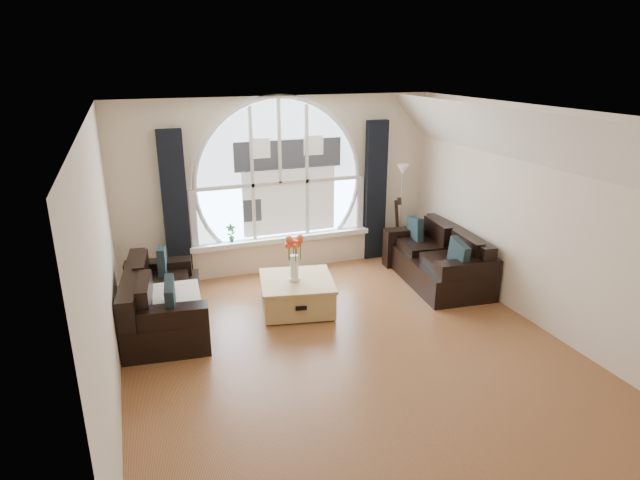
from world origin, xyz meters
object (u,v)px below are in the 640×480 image
Objects in this scene: sofa_left at (164,297)px; floor_lamp at (401,212)px; sofa_right at (437,257)px; coffee_chest at (297,293)px; vase_flowers at (294,253)px; guitar at (395,227)px; potted_plant at (231,233)px.

floor_lamp reaches higher than sofa_left.
coffee_chest is at bearing -170.26° from sofa_right.
sofa_left is 2.53× the size of vase_flowers.
sofa_left is at bearing -172.23° from coffee_chest.
sofa_left is at bearing -163.42° from floor_lamp.
sofa_left is 3.97m from sofa_right.
sofa_right is at bearing -86.61° from guitar.
guitar reaches higher than sofa_right.
sofa_right is 2.27m from coffee_chest.
floor_lamp is (-0.04, 1.12, 0.40)m from sofa_right.
sofa_right is 1.88× the size of coffee_chest.
floor_lamp is 1.51× the size of guitar.
sofa_right is (3.97, 0.05, 0.00)m from sofa_left.
floor_lamp reaches higher than sofa_right.
sofa_left is 1.10× the size of floor_lamp.
coffee_chest is at bearing -150.14° from floor_lamp.
vase_flowers is at bearing -170.29° from sofa_right.
coffee_chest is (1.71, -0.10, -0.17)m from sofa_left.
guitar reaches higher than sofa_left.
sofa_left is 4.12m from floor_lamp.
coffee_chest is at bearing -148.60° from guitar.
potted_plant is at bearing 122.86° from coffee_chest.
sofa_right is at bearing 4.00° from vase_flowers.
sofa_left is 4.09m from guitar.
potted_plant is at bearing 177.04° from guitar.
floor_lamp is (2.22, 1.27, 0.57)m from coffee_chest.
sofa_left is at bearing -129.55° from potted_plant.
guitar is (3.89, 1.26, 0.13)m from sofa_left.
guitar is (-0.08, 1.20, 0.13)m from sofa_right.
guitar is 3.76× the size of potted_plant.
vase_flowers is at bearing -69.50° from potted_plant.
potted_plant reaches higher than coffee_chest.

